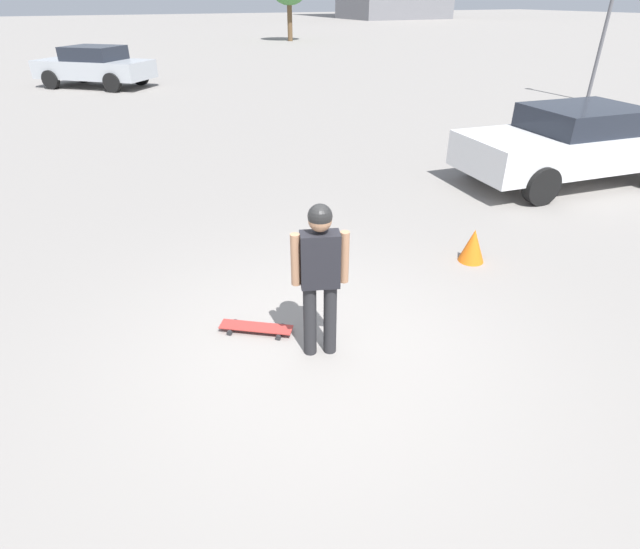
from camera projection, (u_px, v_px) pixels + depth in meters
ground_plane at (320, 351)px, 5.32m from camera, size 220.00×220.00×0.00m
person at (320, 269)px, 4.83m from camera, size 0.54×0.31×1.67m
skateboard at (256, 327)px, 5.60m from camera, size 0.78×0.61×0.07m
car_parked_near at (574, 143)px, 9.82m from camera, size 4.71×2.31×1.47m
car_parked_far at (94, 66)px, 20.17m from camera, size 4.71×4.44×1.55m
traffic_cone at (473, 245)px, 7.01m from camera, size 0.36×0.36×0.48m
lamp_post at (610, 10)px, 16.49m from camera, size 0.28×0.28×4.82m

